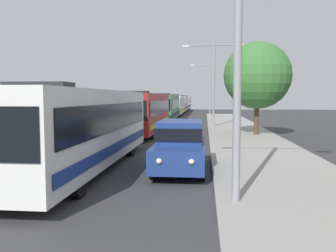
{
  "coord_description": "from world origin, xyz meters",
  "views": [
    {
      "loc": [
        3.3,
        -2.01,
        2.79
      ],
      "look_at": [
        1.72,
        13.2,
        1.55
      ],
      "focal_mm": 37.89,
      "sensor_mm": 36.0,
      "label": 1
    }
  ],
  "objects_px": {
    "bus_lead": "(84,126)",
    "white_suv": "(181,144)",
    "bus_second_in_line": "(145,112)",
    "bus_rear": "(181,103)",
    "streetlamp_far": "(210,83)",
    "bus_middle": "(165,107)",
    "bus_fourth_in_line": "(175,104)",
    "bus_tail_end": "(185,102)",
    "roadside_tree": "(257,76)",
    "streetlamp_mid": "(214,75)"
  },
  "relations": [
    {
      "from": "streetlamp_far",
      "to": "roadside_tree",
      "type": "height_order",
      "value": "streetlamp_far"
    },
    {
      "from": "bus_second_in_line",
      "to": "streetlamp_far",
      "type": "bearing_deg",
      "value": 79.6
    },
    {
      "from": "bus_fourth_in_line",
      "to": "bus_tail_end",
      "type": "height_order",
      "value": "same"
    },
    {
      "from": "bus_second_in_line",
      "to": "bus_middle",
      "type": "distance_m",
      "value": 14.05
    },
    {
      "from": "bus_rear",
      "to": "streetlamp_far",
      "type": "distance_m",
      "value": 13.17
    },
    {
      "from": "bus_lead",
      "to": "roadside_tree",
      "type": "height_order",
      "value": "roadside_tree"
    },
    {
      "from": "bus_rear",
      "to": "streetlamp_mid",
      "type": "bearing_deg",
      "value": -81.29
    },
    {
      "from": "bus_middle",
      "to": "white_suv",
      "type": "xyz_separation_m",
      "value": [
        3.7,
        -27.69,
        -0.66
      ]
    },
    {
      "from": "bus_second_in_line",
      "to": "white_suv",
      "type": "bearing_deg",
      "value": -74.83
    },
    {
      "from": "bus_tail_end",
      "to": "streetlamp_far",
      "type": "bearing_deg",
      "value": -77.97
    },
    {
      "from": "bus_middle",
      "to": "white_suv",
      "type": "bearing_deg",
      "value": -82.39
    },
    {
      "from": "bus_middle",
      "to": "streetlamp_mid",
      "type": "height_order",
      "value": "streetlamp_mid"
    },
    {
      "from": "bus_rear",
      "to": "bus_fourth_in_line",
      "type": "bearing_deg",
      "value": -90.0
    },
    {
      "from": "bus_tail_end",
      "to": "bus_lead",
      "type": "bearing_deg",
      "value": -90.0
    },
    {
      "from": "bus_second_in_line",
      "to": "roadside_tree",
      "type": "height_order",
      "value": "roadside_tree"
    },
    {
      "from": "bus_rear",
      "to": "streetlamp_mid",
      "type": "xyz_separation_m",
      "value": [
        5.4,
        -35.22,
        3.11
      ]
    },
    {
      "from": "white_suv",
      "to": "roadside_tree",
      "type": "height_order",
      "value": "roadside_tree"
    },
    {
      "from": "roadside_tree",
      "to": "bus_tail_end",
      "type": "bearing_deg",
      "value": 98.37
    },
    {
      "from": "bus_second_in_line",
      "to": "bus_tail_end",
      "type": "xyz_separation_m",
      "value": [
        -0.0,
        54.74,
        -0.0
      ]
    },
    {
      "from": "bus_second_in_line",
      "to": "bus_middle",
      "type": "relative_size",
      "value": 1.1
    },
    {
      "from": "bus_rear",
      "to": "roadside_tree",
      "type": "distance_m",
      "value": 43.16
    },
    {
      "from": "streetlamp_mid",
      "to": "roadside_tree",
      "type": "relative_size",
      "value": 1.16
    },
    {
      "from": "bus_second_in_line",
      "to": "bus_tail_end",
      "type": "bearing_deg",
      "value": 90.0
    },
    {
      "from": "bus_fourth_in_line",
      "to": "roadside_tree",
      "type": "xyz_separation_m",
      "value": [
        8.26,
        -28.84,
        2.61
      ]
    },
    {
      "from": "bus_lead",
      "to": "bus_tail_end",
      "type": "relative_size",
      "value": 1.07
    },
    {
      "from": "bus_tail_end",
      "to": "streetlamp_far",
      "type": "xyz_separation_m",
      "value": [
        5.4,
        -25.33,
        3.36
      ]
    },
    {
      "from": "streetlamp_mid",
      "to": "bus_fourth_in_line",
      "type": "bearing_deg",
      "value": 103.92
    },
    {
      "from": "bus_fourth_in_line",
      "to": "bus_lead",
      "type": "bearing_deg",
      "value": -90.0
    },
    {
      "from": "bus_rear",
      "to": "streetlamp_far",
      "type": "xyz_separation_m",
      "value": [
        5.4,
        -11.53,
        3.36
      ]
    },
    {
      "from": "bus_tail_end",
      "to": "streetlamp_mid",
      "type": "distance_m",
      "value": 49.42
    },
    {
      "from": "bus_middle",
      "to": "bus_tail_end",
      "type": "relative_size",
      "value": 0.97
    },
    {
      "from": "bus_second_in_line",
      "to": "roadside_tree",
      "type": "bearing_deg",
      "value": -9.25
    },
    {
      "from": "bus_lead",
      "to": "white_suv",
      "type": "relative_size",
      "value": 2.49
    },
    {
      "from": "streetlamp_far",
      "to": "bus_lead",
      "type": "bearing_deg",
      "value": -97.12
    },
    {
      "from": "bus_rear",
      "to": "bus_middle",
      "type": "bearing_deg",
      "value": -90.0
    },
    {
      "from": "bus_middle",
      "to": "bus_fourth_in_line",
      "type": "distance_m",
      "value": 13.45
    },
    {
      "from": "bus_middle",
      "to": "roadside_tree",
      "type": "height_order",
      "value": "roadside_tree"
    },
    {
      "from": "bus_second_in_line",
      "to": "bus_fourth_in_line",
      "type": "distance_m",
      "value": 27.49
    },
    {
      "from": "bus_middle",
      "to": "bus_tail_end",
      "type": "distance_m",
      "value": 40.7
    },
    {
      "from": "bus_tail_end",
      "to": "streetlamp_mid",
      "type": "xyz_separation_m",
      "value": [
        5.4,
        -49.03,
        3.11
      ]
    },
    {
      "from": "bus_lead",
      "to": "bus_middle",
      "type": "xyz_separation_m",
      "value": [
        -0.0,
        27.88,
        -0.0
      ]
    },
    {
      "from": "bus_second_in_line",
      "to": "roadside_tree",
      "type": "xyz_separation_m",
      "value": [
        8.26,
        -1.35,
        2.61
      ]
    },
    {
      "from": "white_suv",
      "to": "roadside_tree",
      "type": "relative_size",
      "value": 0.75
    },
    {
      "from": "bus_lead",
      "to": "bus_tail_end",
      "type": "xyz_separation_m",
      "value": [
        -0.0,
        68.57,
        -0.0
      ]
    },
    {
      "from": "bus_fourth_in_line",
      "to": "roadside_tree",
      "type": "relative_size",
      "value": 1.82
    },
    {
      "from": "bus_lead",
      "to": "bus_rear",
      "type": "relative_size",
      "value": 1.01
    },
    {
      "from": "bus_fourth_in_line",
      "to": "bus_rear",
      "type": "bearing_deg",
      "value": 90.0
    },
    {
      "from": "roadside_tree",
      "to": "bus_middle",
      "type": "bearing_deg",
      "value": 118.21
    },
    {
      "from": "bus_lead",
      "to": "bus_second_in_line",
      "type": "height_order",
      "value": "same"
    },
    {
      "from": "bus_tail_end",
      "to": "streetlamp_mid",
      "type": "bearing_deg",
      "value": -83.72
    }
  ]
}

